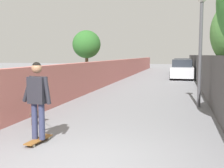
# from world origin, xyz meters

# --- Properties ---
(ground_plane) EXTENTS (80.00, 80.00, 0.00)m
(ground_plane) POSITION_xyz_m (14.00, 0.00, 0.00)
(ground_plane) COLOR gray
(wall_left) EXTENTS (48.00, 0.30, 1.53)m
(wall_left) POSITION_xyz_m (12.00, 2.89, 0.77)
(wall_left) COLOR #CC726B
(wall_left) RESTS_ON ground
(fence_right) EXTENTS (48.00, 0.30, 1.88)m
(fence_right) POSITION_xyz_m (12.00, -2.89, 0.94)
(fence_right) COLOR #4C4C4C
(fence_right) RESTS_ON ground
(tree_left_near) EXTENTS (1.83, 1.83, 3.49)m
(tree_left_near) POSITION_xyz_m (13.00, 4.34, 2.56)
(tree_left_near) COLOR brown
(tree_left_near) RESTS_ON ground
(lamp_post) EXTENTS (0.36, 0.36, 4.10)m
(lamp_post) POSITION_xyz_m (6.22, -2.34, 2.83)
(lamp_post) COLOR #4C4C51
(lamp_post) RESTS_ON ground
(skateboard) EXTENTS (0.82, 0.28, 0.08)m
(skateboard) POSITION_xyz_m (1.05, 1.27, 0.07)
(skateboard) COLOR brown
(skateboard) RESTS_ON ground
(person_skateboarder) EXTENTS (0.26, 0.71, 1.67)m
(person_skateboarder) POSITION_xyz_m (1.05, 1.27, 1.06)
(person_skateboarder) COLOR #333859
(person_skateboarder) RESTS_ON skateboard
(dog) EXTENTS (1.76, 1.00, 1.06)m
(dog) POSITION_xyz_m (2.53, 2.13, 0.28)
(dog) COLOR brown
(dog) RESTS_ON ground
(car_near) EXTENTS (4.40, 1.80, 1.54)m
(car_near) POSITION_xyz_m (18.69, -1.74, 0.72)
(car_near) COLOR silver
(car_near) RESTS_ON ground
(car_far) EXTENTS (4.00, 1.80, 1.54)m
(car_far) POSITION_xyz_m (25.00, -1.74, 0.71)
(car_far) COLOR black
(car_far) RESTS_ON ground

